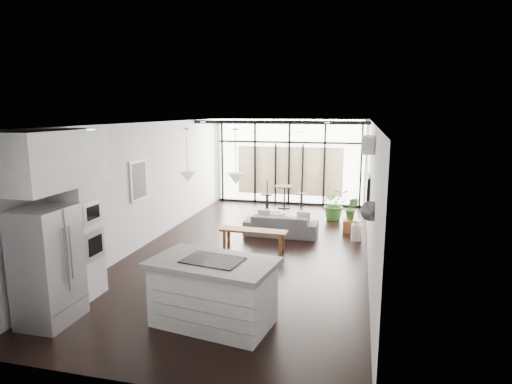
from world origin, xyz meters
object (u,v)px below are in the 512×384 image
at_px(milk_can, 357,230).
at_px(tv, 368,189).
at_px(sofa, 281,221).
at_px(island, 213,292).
at_px(fridge, 48,266).
at_px(pouf, 275,220).
at_px(console_bench, 253,240).

bearing_deg(milk_can, tv, -46.73).
bearing_deg(milk_can, sofa, 179.94).
height_order(island, tv, tv).
relative_size(fridge, sofa, 0.95).
bearing_deg(sofa, island, 88.60).
relative_size(pouf, tv, 0.50).
bearing_deg(console_bench, milk_can, 33.00).
xyz_separation_m(pouf, tv, (2.32, -0.86, 1.08)).
relative_size(sofa, milk_can, 3.59).
bearing_deg(milk_can, island, -112.85).
relative_size(island, fridge, 1.03).
bearing_deg(tv, sofa, 173.71).
bearing_deg(fridge, tv, 47.64).
relative_size(sofa, tv, 1.64).
bearing_deg(tv, console_bench, -155.69).
relative_size(console_bench, pouf, 2.73).
bearing_deg(tv, island, -116.09).
distance_m(milk_can, tv, 1.09).
distance_m(sofa, milk_can, 1.84).
distance_m(island, fridge, 2.42).
distance_m(fridge, sofa, 5.76).
height_order(sofa, tv, tv).
bearing_deg(console_bench, fridge, -116.25).
relative_size(island, tv, 1.61).
relative_size(fridge, tv, 1.57).
bearing_deg(sofa, console_bench, 74.28).
height_order(fridge, sofa, fridge).
bearing_deg(console_bench, island, -83.66).
xyz_separation_m(island, tv, (2.18, 4.45, 0.82)).
bearing_deg(island, sofa, 97.81).
bearing_deg(island, pouf, 101.02).
bearing_deg(milk_can, fridge, -129.75).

